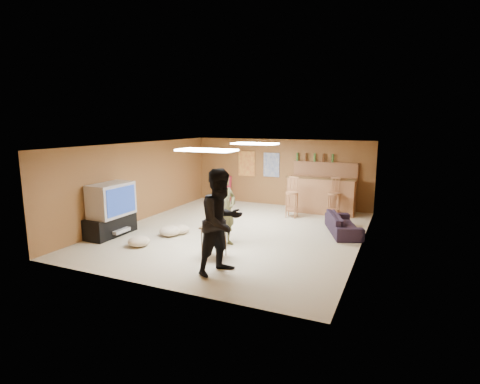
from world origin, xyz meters
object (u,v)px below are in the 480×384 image
at_px(bar_counter, 321,195).
at_px(tray_table, 214,242).
at_px(person_olive, 225,210).
at_px(sofa, 343,224).
at_px(tv_body, 111,200).
at_px(person_black, 222,222).

height_order(bar_counter, tray_table, bar_counter).
distance_m(person_olive, sofa, 3.12).
bearing_deg(bar_counter, tray_table, -104.23).
relative_size(tv_body, tray_table, 1.72).
xyz_separation_m(person_black, sofa, (1.65, 3.48, -0.73)).
distance_m(person_black, tray_table, 1.08).
bearing_deg(bar_counter, person_olive, -108.07).
bearing_deg(sofa, tv_body, 95.12).
relative_size(tv_body, bar_counter, 0.55).
bearing_deg(bar_counter, sofa, -63.43).
bearing_deg(tv_body, sofa, 26.03).
height_order(bar_counter, sofa, bar_counter).
relative_size(person_olive, sofa, 1.00).
height_order(sofa, tray_table, tray_table).
bearing_deg(person_black, tray_table, 60.22).
relative_size(person_black, sofa, 1.18).
distance_m(bar_counter, sofa, 2.20).
xyz_separation_m(bar_counter, tray_table, (-1.20, -4.74, -0.23)).
bearing_deg(person_black, sofa, -2.89).
height_order(person_olive, person_black, person_black).
relative_size(bar_counter, tray_table, 3.13).
bearing_deg(person_black, person_olive, 46.34).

